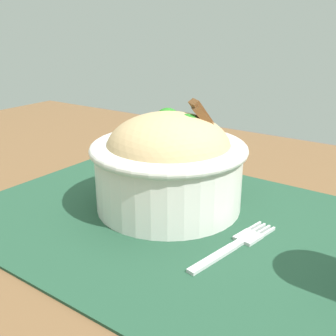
% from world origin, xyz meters
% --- Properties ---
extents(table, '(1.39, 0.90, 0.71)m').
position_xyz_m(table, '(0.00, 0.00, 0.66)').
color(table, brown).
rests_on(table, ground_plane).
extents(placemat, '(0.48, 0.36, 0.00)m').
position_xyz_m(placemat, '(0.02, 0.02, 0.72)').
color(placemat, '#1E422D').
rests_on(placemat, table).
extents(bowl, '(0.19, 0.19, 0.13)m').
position_xyz_m(bowl, '(-0.00, 0.05, 0.77)').
color(bowl, silver).
rests_on(bowl, placemat).
extents(fork, '(0.04, 0.13, 0.00)m').
position_xyz_m(fork, '(0.11, 0.01, 0.72)').
color(fork, '#BDBDBD').
rests_on(fork, placemat).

